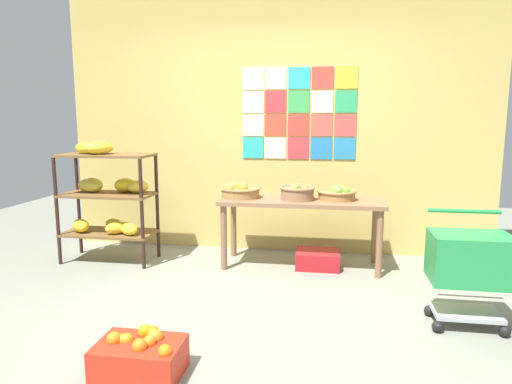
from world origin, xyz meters
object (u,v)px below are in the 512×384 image
display_table (301,208)px  orange_crate_foreground (140,356)px  banana_shelf_unit (106,192)px  shopping_cart (470,263)px  fruit_basket_centre (240,191)px  fruit_basket_right (297,192)px  fruit_basket_back_right (337,194)px  produce_crate_under_table (318,259)px

display_table → orange_crate_foreground: (-0.79, -2.12, -0.48)m
banana_shelf_unit → orange_crate_foreground: 2.41m
orange_crate_foreground → shopping_cart: size_ratio=0.61×
fruit_basket_centre → fruit_basket_right: bearing=-4.0°
shopping_cart → fruit_basket_back_right: bearing=125.4°
banana_shelf_unit → fruit_basket_centre: bearing=5.1°
produce_crate_under_table → shopping_cart: bearing=-46.7°
display_table → shopping_cart: size_ratio=1.97×
fruit_basket_back_right → fruit_basket_centre: bearing=-178.1°
display_table → orange_crate_foreground: display_table is taller
orange_crate_foreground → fruit_basket_centre: bearing=85.5°
fruit_basket_centre → display_table: bearing=0.0°
display_table → shopping_cart: 1.70m
display_table → produce_crate_under_table: (0.17, -0.02, -0.51)m
fruit_basket_centre → orange_crate_foreground: (-0.17, -2.12, -0.63)m
fruit_basket_centre → produce_crate_under_table: bearing=-1.4°
shopping_cart → display_table: bearing=135.3°
produce_crate_under_table → orange_crate_foreground: (-0.96, -2.10, 0.03)m
banana_shelf_unit → orange_crate_foreground: size_ratio=2.54×
fruit_basket_right → orange_crate_foreground: (-0.75, -2.08, -0.64)m
fruit_basket_centre → fruit_basket_back_right: (0.96, 0.03, -0.01)m
banana_shelf_unit → display_table: (1.99, 0.12, -0.13)m
fruit_basket_right → fruit_basket_back_right: fruit_basket_right is taller
banana_shelf_unit → fruit_basket_centre: 1.37m
fruit_basket_back_right → shopping_cart: fruit_basket_back_right is taller
produce_crate_under_table → fruit_basket_right: bearing=-174.3°
display_table → orange_crate_foreground: size_ratio=3.26×
produce_crate_under_table → shopping_cart: shopping_cart is taller
banana_shelf_unit → fruit_basket_right: banana_shelf_unit is taller
fruit_basket_back_right → orange_crate_foreground: fruit_basket_back_right is taller
fruit_basket_right → orange_crate_foreground: 2.30m
orange_crate_foreground → produce_crate_under_table: bearing=65.5°
fruit_basket_centre → banana_shelf_unit: bearing=-174.9°
fruit_basket_centre → produce_crate_under_table: (0.79, -0.02, -0.66)m
fruit_basket_right → display_table: bearing=44.9°
banana_shelf_unit → display_table: size_ratio=0.78×
fruit_basket_right → shopping_cart: size_ratio=0.43×
fruit_basket_right → fruit_basket_back_right: (0.38, 0.07, -0.01)m
fruit_basket_centre → orange_crate_foreground: bearing=-94.5°
fruit_basket_right → fruit_basket_centre: size_ratio=0.85×
fruit_basket_right → fruit_basket_centre: fruit_basket_right is taller
display_table → fruit_basket_back_right: (0.34, 0.03, 0.15)m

